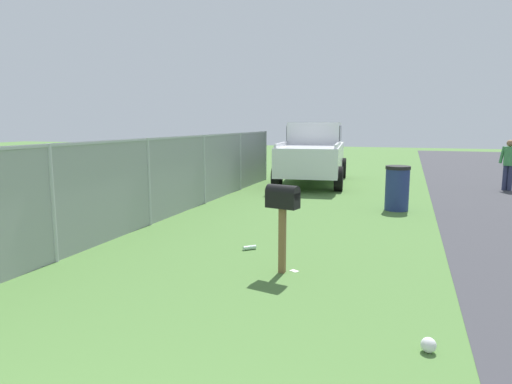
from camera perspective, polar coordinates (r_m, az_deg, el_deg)
The scene contains 8 objects.
mailbox at distance 6.17m, azimuth 3.39°, elevation -1.48°, with size 0.30×0.48×1.24m.
pickup_truck at distance 15.91m, azimuth 7.30°, elevation 5.18°, with size 5.39×2.61×2.09m.
trash_bin at distance 11.25m, azimuth 17.44°, elevation 0.49°, with size 0.58×0.58×1.07m.
pedestrian at distance 15.90m, azimuth 29.36°, elevation 3.38°, with size 0.30×0.54×1.56m.
fence_section at distance 9.37m, azimuth -13.43°, elevation 1.67°, with size 15.81×0.07×1.78m.
litter_bottle_midfield_a at distance 7.49m, azimuth -0.82°, elevation -7.05°, with size 0.07×0.07×0.22m, color #B2D8BF.
litter_wrapper_by_mailbox at distance 6.48m, azimuth 4.86°, elevation -9.90°, with size 0.12×0.08×0.01m, color silver.
litter_bag_near_hydrant at distance 4.61m, azimuth 21.00°, elevation -17.63°, with size 0.14×0.14×0.14m, color silver.
Camera 1 is at (-0.27, -1.46, 2.07)m, focal length 31.60 mm.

